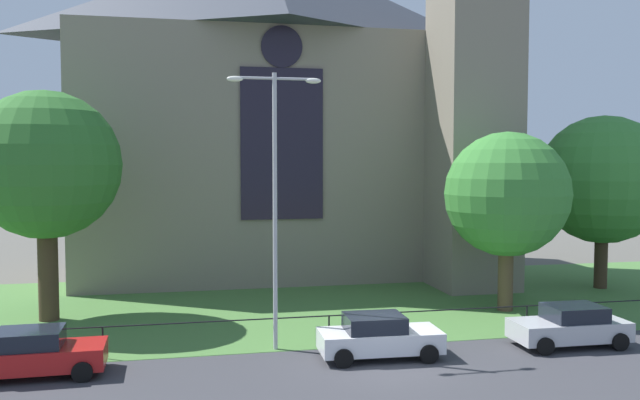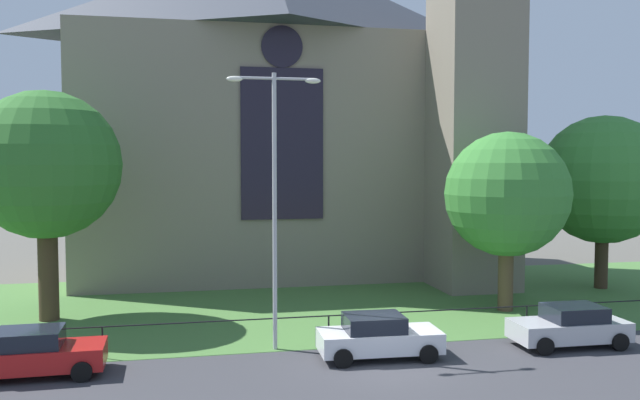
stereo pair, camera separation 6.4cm
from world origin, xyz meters
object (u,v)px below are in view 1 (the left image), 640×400
object	(u,v)px
tree_left_near	(46,166)
parked_car_silver	(570,326)
tree_right_near	(507,195)
parked_car_white	(379,337)
streetlamp_near	(275,179)
church_building	(281,104)
tree_right_far	(603,180)
parked_car_red	(35,353)

from	to	relation	value
tree_left_near	parked_car_silver	distance (m)	22.01
tree_right_near	parked_car_white	world-z (taller)	tree_right_near
tree_right_near	streetlamp_near	size ratio (longest dim) A/B	0.82
tree_left_near	parked_car_silver	bearing A→B (deg)	-22.77
church_building	parked_car_silver	distance (m)	22.42
church_building	tree_right_near	bearing A→B (deg)	-56.89
tree_right_far	streetlamp_near	world-z (taller)	streetlamp_near
tree_left_near	streetlamp_near	distance (m)	10.93
church_building	tree_right_near	xyz separation A→B (m)	(8.36, -12.82, -4.99)
tree_left_near	tree_right_near	distance (m)	20.19
streetlamp_near	parked_car_silver	distance (m)	12.13
church_building	parked_car_red	distance (m)	23.23
parked_car_red	parked_car_silver	distance (m)	18.58
tree_left_near	parked_car_white	bearing A→B (deg)	-33.75
streetlamp_near	parked_car_white	xyz separation A→B (m)	(3.34, -1.80, -5.42)
tree_left_near	tree_right_near	xyz separation A→B (m)	(20.01, -2.34, -1.32)
streetlamp_near	tree_right_near	bearing A→B (deg)	19.87
streetlamp_near	tree_left_near	bearing A→B (deg)	144.34
tree_right_far	parked_car_silver	size ratio (longest dim) A/B	2.18
streetlamp_near	parked_car_white	size ratio (longest dim) A/B	2.33
tree_left_near	parked_car_silver	xyz separation A→B (m)	(19.56, -8.21, -5.86)
tree_right_near	parked_car_white	size ratio (longest dim) A/B	1.91
tree_right_near	church_building	bearing A→B (deg)	123.11
church_building	parked_car_white	size ratio (longest dim) A/B	6.09
parked_car_white	parked_car_red	bearing A→B (deg)	-179.50
tree_right_far	parked_car_red	size ratio (longest dim) A/B	2.18
parked_car_silver	tree_left_near	bearing A→B (deg)	-21.90
parked_car_silver	streetlamp_near	bearing A→B (deg)	-8.92
parked_car_white	streetlamp_near	bearing A→B (deg)	153.95
parked_car_red	parked_car_silver	xyz separation A→B (m)	(18.57, -0.38, 0.00)
tree_right_far	parked_car_silver	world-z (taller)	tree_right_far
tree_right_near	parked_car_silver	xyz separation A→B (m)	(-0.45, -5.87, -4.54)
tree_left_near	streetlamp_near	size ratio (longest dim) A/B	0.99
tree_right_far	parked_car_silver	bearing A→B (deg)	-129.49
parked_car_red	parked_car_white	bearing A→B (deg)	-2.67
streetlamp_near	parked_car_red	distance (m)	9.68
tree_right_far	parked_car_white	size ratio (longest dim) A/B	2.16
tree_left_near	streetlamp_near	world-z (taller)	streetlamp_near
tree_right_near	parked_car_red	xyz separation A→B (m)	(-19.03, -5.49, -4.54)
tree_right_near	parked_car_silver	size ratio (longest dim) A/B	1.92
tree_right_near	streetlamp_near	xyz separation A→B (m)	(-11.14, -4.03, 0.88)
parked_car_white	parked_car_silver	world-z (taller)	same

